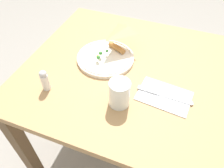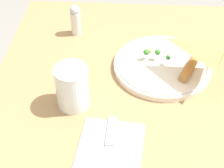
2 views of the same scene
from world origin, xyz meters
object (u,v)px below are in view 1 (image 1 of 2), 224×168
at_px(dining_table, 127,86).
at_px(napkin_folded, 164,96).
at_px(plate_pizza, 106,57).
at_px(butter_knife, 161,94).
at_px(salt_shaker, 45,80).
at_px(milk_glass, 119,94).

bearing_deg(dining_table, napkin_folded, -29.82).
height_order(plate_pizza, napkin_folded, plate_pizza).
bearing_deg(butter_knife, dining_table, 150.81).
height_order(dining_table, salt_shaker, salt_shaker).
bearing_deg(milk_glass, butter_knife, 33.58).
height_order(plate_pizza, butter_knife, plate_pizza).
bearing_deg(plate_pizza, dining_table, -11.16).
distance_m(dining_table, salt_shaker, 0.39).
height_order(plate_pizza, milk_glass, milk_glass).
bearing_deg(milk_glass, salt_shaker, -173.48).
bearing_deg(butter_knife, plate_pizza, 158.37).
relative_size(plate_pizza, milk_glass, 2.40).
distance_m(plate_pizza, salt_shaker, 0.30).
distance_m(milk_glass, salt_shaker, 0.30).
bearing_deg(napkin_folded, dining_table, 150.18).
bearing_deg(plate_pizza, butter_knife, -23.84).
height_order(dining_table, milk_glass, milk_glass).
height_order(butter_knife, salt_shaker, salt_shaker).
bearing_deg(dining_table, milk_glass, -82.15).
relative_size(butter_knife, salt_shaker, 2.31).
bearing_deg(milk_glass, dining_table, 97.85).
distance_m(dining_table, milk_glass, 0.26).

